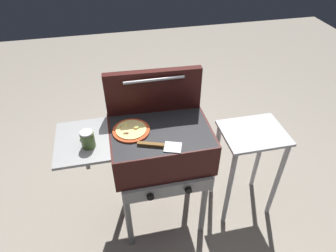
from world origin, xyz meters
TOP-DOWN VIEW (x-y plane):
  - ground_plane at (0.00, 0.00)m, footprint 8.00×8.00m
  - grill at (-0.01, -0.00)m, footprint 0.96×0.53m
  - grill_lid_open at (0.00, 0.21)m, footprint 0.63×0.09m
  - pizza_cheese at (-0.18, 0.02)m, footprint 0.23×0.23m
  - sauce_jar at (-0.44, -0.06)m, footprint 0.08×0.08m
  - spatula at (-0.03, -0.15)m, footprint 0.26×0.14m
  - prep_table at (0.66, 0.00)m, footprint 0.44×0.36m

SIDE VIEW (x-z plane):
  - ground_plane at x=0.00m, z-range 0.00..0.00m
  - prep_table at x=0.66m, z-range 0.16..0.93m
  - grill at x=-0.01m, z-range 0.31..1.21m
  - spatula at x=-0.03m, z-range 0.90..0.92m
  - pizza_cheese at x=-0.18m, z-range 0.89..0.93m
  - sauce_jar at x=-0.44m, z-range 0.90..1.01m
  - grill_lid_open at x=0.00m, z-range 0.90..1.20m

